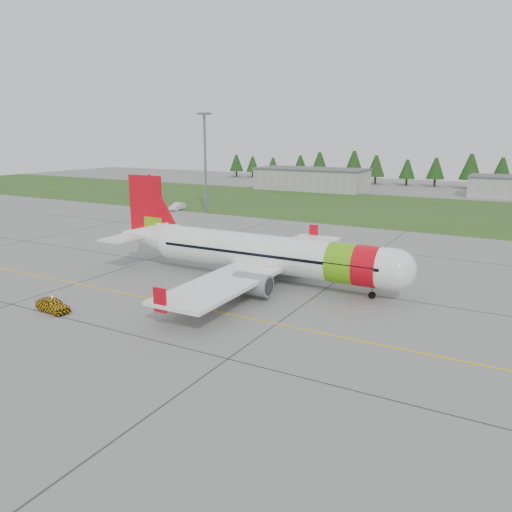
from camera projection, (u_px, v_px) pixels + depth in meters
The scene contains 9 objects.
ground at pixel (126, 333), 41.53m from camera, with size 320.00×320.00×0.00m, color gray.
aircraft at pixel (262, 253), 55.46m from camera, with size 37.13×34.04×11.26m.
follow_me_car at pixel (51, 292), 46.20m from camera, with size 1.58×1.34×3.92m, color yellow.
service_van at pixel (177, 199), 108.55m from camera, with size 1.70×1.60×4.87m, color silver.
grass_strip at pixel (386, 209), 111.11m from camera, with size 320.00×50.00×0.03m, color #30561E.
taxi_guideline at pixel (185, 305), 48.32m from camera, with size 120.00×0.25×0.02m, color gold.
hangar_west at pixel (311, 180), 148.34m from camera, with size 32.00×14.00×6.00m, color #A8A8A3.
floodlight_mast at pixel (205, 165), 103.50m from camera, with size 0.50×0.50×20.00m, color slate.
treeline at pixel (434, 170), 157.44m from camera, with size 160.00×8.00×10.00m, color #1C3F14, non-canonical shape.
Camera 1 is at (28.33, -28.64, 16.14)m, focal length 35.00 mm.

